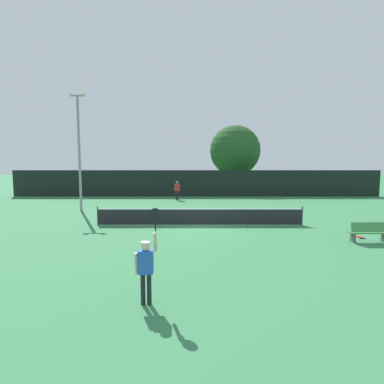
{
  "coord_description": "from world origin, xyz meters",
  "views": [
    {
      "loc": [
        -0.45,
        -17.7,
        3.71
      ],
      "look_at": [
        -0.49,
        2.16,
        1.68
      ],
      "focal_mm": 29.57,
      "sensor_mm": 36.0,
      "label": 1
    }
  ],
  "objects_px": {
    "courtside_bench": "(370,232)",
    "player_serving": "(147,263)",
    "parked_car_near": "(167,184)",
    "large_tree": "(236,151)",
    "tennis_ball": "(247,230)",
    "light_pole": "(80,144)",
    "spare_racket": "(360,237)",
    "parked_car_mid": "(212,183)",
    "player_receiving": "(178,189)"
  },
  "relations": [
    {
      "from": "courtside_bench",
      "to": "player_serving",
      "type": "bearing_deg",
      "value": -146.35
    },
    {
      "from": "parked_car_near",
      "to": "large_tree",
      "type": "bearing_deg",
      "value": -9.01
    },
    {
      "from": "tennis_ball",
      "to": "light_pole",
      "type": "relative_size",
      "value": 0.01
    },
    {
      "from": "parked_car_near",
      "to": "player_serving",
      "type": "bearing_deg",
      "value": -93.92
    },
    {
      "from": "courtside_bench",
      "to": "parked_car_near",
      "type": "xyz_separation_m",
      "value": [
        -11.08,
        23.59,
        0.3
      ]
    },
    {
      "from": "spare_racket",
      "to": "parked_car_mid",
      "type": "relative_size",
      "value": 0.12
    },
    {
      "from": "spare_racket",
      "to": "parked_car_near",
      "type": "relative_size",
      "value": 0.12
    },
    {
      "from": "player_serving",
      "to": "parked_car_mid",
      "type": "xyz_separation_m",
      "value": [
        3.62,
        31.33,
        -0.31
      ]
    },
    {
      "from": "parked_car_near",
      "to": "spare_racket",
      "type": "bearing_deg",
      "value": -71.41
    },
    {
      "from": "light_pole",
      "to": "parked_car_near",
      "type": "xyz_separation_m",
      "value": [
        4.99,
        14.66,
        -4.03
      ]
    },
    {
      "from": "light_pole",
      "to": "parked_car_mid",
      "type": "bearing_deg",
      "value": 57.11
    },
    {
      "from": "courtside_bench",
      "to": "light_pole",
      "type": "xyz_separation_m",
      "value": [
        -16.06,
        8.93,
        4.33
      ]
    },
    {
      "from": "spare_racket",
      "to": "parked_car_mid",
      "type": "distance_m",
      "value": 24.94
    },
    {
      "from": "player_serving",
      "to": "large_tree",
      "type": "bearing_deg",
      "value": 78.1
    },
    {
      "from": "player_receiving",
      "to": "parked_car_near",
      "type": "distance_m",
      "value": 8.75
    },
    {
      "from": "light_pole",
      "to": "parked_car_near",
      "type": "bearing_deg",
      "value": 71.22
    },
    {
      "from": "player_receiving",
      "to": "light_pole",
      "type": "relative_size",
      "value": 0.2
    },
    {
      "from": "player_receiving",
      "to": "large_tree",
      "type": "bearing_deg",
      "value": -127.44
    },
    {
      "from": "light_pole",
      "to": "parked_car_mid",
      "type": "height_order",
      "value": "light_pole"
    },
    {
      "from": "light_pole",
      "to": "large_tree",
      "type": "relative_size",
      "value": 1.1
    },
    {
      "from": "player_receiving",
      "to": "parked_car_mid",
      "type": "relative_size",
      "value": 0.39
    },
    {
      "from": "tennis_ball",
      "to": "light_pole",
      "type": "bearing_deg",
      "value": 148.81
    },
    {
      "from": "player_serving",
      "to": "player_receiving",
      "type": "bearing_deg",
      "value": 90.54
    },
    {
      "from": "courtside_bench",
      "to": "parked_car_mid",
      "type": "distance_m",
      "value": 25.85
    },
    {
      "from": "large_tree",
      "to": "parked_car_near",
      "type": "bearing_deg",
      "value": 178.67
    },
    {
      "from": "parked_car_near",
      "to": "light_pole",
      "type": "bearing_deg",
      "value": -116.46
    },
    {
      "from": "courtside_bench",
      "to": "large_tree",
      "type": "xyz_separation_m",
      "value": [
        -2.92,
        23.4,
        4.29
      ]
    },
    {
      "from": "player_receiving",
      "to": "large_tree",
      "type": "height_order",
      "value": "large_tree"
    },
    {
      "from": "player_serving",
      "to": "spare_racket",
      "type": "bearing_deg",
      "value": 37.37
    },
    {
      "from": "player_receiving",
      "to": "parked_car_near",
      "type": "height_order",
      "value": "player_receiving"
    },
    {
      "from": "courtside_bench",
      "to": "parked_car_mid",
      "type": "xyz_separation_m",
      "value": [
        -5.51,
        25.25,
        0.3
      ]
    },
    {
      "from": "player_receiving",
      "to": "spare_racket",
      "type": "bearing_deg",
      "value": 123.81
    },
    {
      "from": "player_serving",
      "to": "parked_car_near",
      "type": "relative_size",
      "value": 0.56
    },
    {
      "from": "player_serving",
      "to": "courtside_bench",
      "type": "bearing_deg",
      "value": 33.65
    },
    {
      "from": "tennis_ball",
      "to": "light_pole",
      "type": "distance_m",
      "value": 13.68
    },
    {
      "from": "spare_racket",
      "to": "light_pole",
      "type": "height_order",
      "value": "light_pole"
    },
    {
      "from": "player_serving",
      "to": "large_tree",
      "type": "distance_m",
      "value": 30.35
    },
    {
      "from": "player_serving",
      "to": "large_tree",
      "type": "xyz_separation_m",
      "value": [
        6.21,
        29.48,
        3.68
      ]
    },
    {
      "from": "courtside_bench",
      "to": "parked_car_near",
      "type": "height_order",
      "value": "parked_car_near"
    },
    {
      "from": "spare_racket",
      "to": "courtside_bench",
      "type": "bearing_deg",
      "value": -95.32
    },
    {
      "from": "tennis_ball",
      "to": "courtside_bench",
      "type": "relative_size",
      "value": 0.04
    },
    {
      "from": "player_receiving",
      "to": "courtside_bench",
      "type": "height_order",
      "value": "player_receiving"
    },
    {
      "from": "tennis_ball",
      "to": "light_pole",
      "type": "xyz_separation_m",
      "value": [
        -10.96,
        6.64,
        4.77
      ]
    },
    {
      "from": "player_serving",
      "to": "player_receiving",
      "type": "height_order",
      "value": "player_serving"
    },
    {
      "from": "large_tree",
      "to": "parked_car_near",
      "type": "relative_size",
      "value": 1.75
    },
    {
      "from": "tennis_ball",
      "to": "courtside_bench",
      "type": "bearing_deg",
      "value": -24.25
    },
    {
      "from": "large_tree",
      "to": "light_pole",
      "type": "bearing_deg",
      "value": -132.25
    },
    {
      "from": "parked_car_mid",
      "to": "large_tree",
      "type": "bearing_deg",
      "value": -30.42
    },
    {
      "from": "player_serving",
      "to": "large_tree",
      "type": "relative_size",
      "value": 0.32
    },
    {
      "from": "player_receiving",
      "to": "parked_car_mid",
      "type": "height_order",
      "value": "player_receiving"
    }
  ]
}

